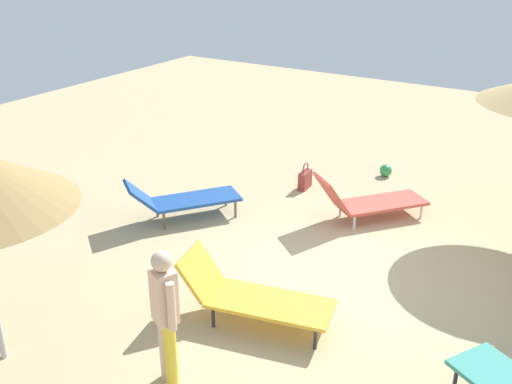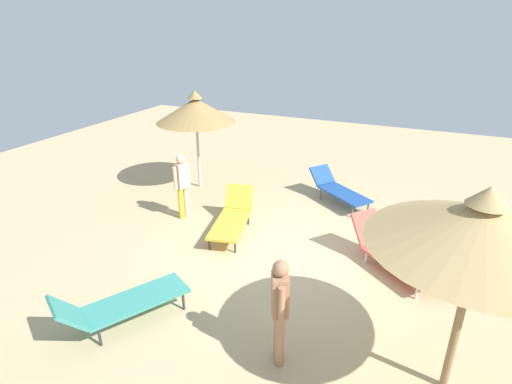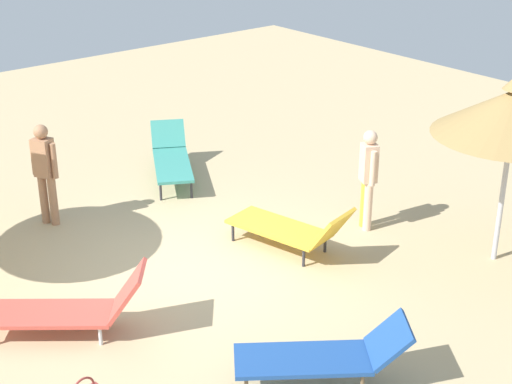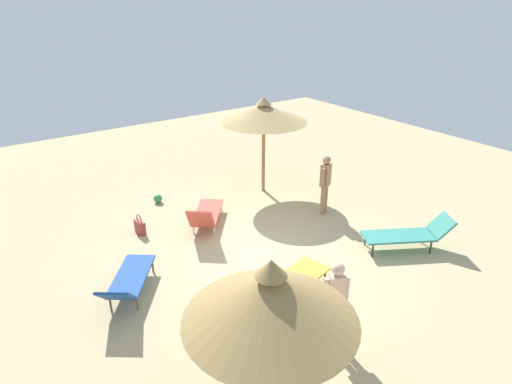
% 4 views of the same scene
% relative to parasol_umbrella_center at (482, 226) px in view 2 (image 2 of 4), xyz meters
% --- Properties ---
extents(ground, '(24.00, 24.00, 0.10)m').
position_rel_parasol_umbrella_center_xyz_m(ground, '(2.83, -2.25, -2.43)').
color(ground, tan).
extents(parasol_umbrella_center, '(2.50, 2.50, 2.85)m').
position_rel_parasol_umbrella_center_xyz_m(parasol_umbrella_center, '(0.00, 0.00, 0.00)').
color(parasol_umbrella_center, olive).
rests_on(parasol_umbrella_center, ground).
extents(parasol_umbrella_front, '(2.15, 2.15, 2.73)m').
position_rel_parasol_umbrella_center_xyz_m(parasol_umbrella_front, '(6.53, -4.69, -0.17)').
color(parasol_umbrella_front, '#B2B2B7').
rests_on(parasol_umbrella_front, ground).
extents(lounge_chair_back, '(1.05, 1.97, 0.83)m').
position_rel_parasol_umbrella_center_xyz_m(lounge_chair_back, '(4.45, -2.67, -2.01)').
color(lounge_chair_back, gold).
rests_on(lounge_chair_back, ground).
extents(lounge_chair_near_left, '(1.88, 1.61, 0.76)m').
position_rel_parasol_umbrella_center_xyz_m(lounge_chair_near_left, '(2.65, -5.19, -2.00)').
color(lounge_chair_near_left, '#1E478C').
rests_on(lounge_chair_near_left, ground).
extents(lounge_chair_near_right, '(1.53, 2.05, 0.80)m').
position_rel_parasol_umbrella_center_xyz_m(lounge_chair_near_right, '(4.65, 0.76, -1.98)').
color(lounge_chair_near_right, teal).
rests_on(lounge_chair_near_right, ground).
extents(lounge_chair_edge, '(1.88, 1.69, 0.87)m').
position_rel_parasol_umbrella_center_xyz_m(lounge_chair_edge, '(1.02, -2.55, -2.02)').
color(lounge_chair_edge, '#CC4C3F').
rests_on(lounge_chair_edge, ground).
extents(person_standing_far_left, '(0.31, 0.40, 1.60)m').
position_rel_parasol_umbrella_center_xyz_m(person_standing_far_left, '(5.84, -2.82, -1.48)').
color(person_standing_far_left, beige).
rests_on(person_standing_far_left, ground).
extents(person_standing_far_right, '(0.32, 0.43, 1.63)m').
position_rel_parasol_umbrella_center_xyz_m(person_standing_far_right, '(2.15, 0.45, -1.45)').
color(person_standing_far_right, '#A57554').
rests_on(person_standing_far_right, ground).
extents(handbag, '(0.37, 0.17, 0.52)m').
position_rel_parasol_umbrella_center_xyz_m(handbag, '(0.36, -4.05, -2.19)').
color(handbag, maroon).
rests_on(handbag, ground).
extents(beach_ball, '(0.25, 0.25, 0.25)m').
position_rel_parasol_umbrella_center_xyz_m(beach_ball, '(-1.04, -2.96, -2.26)').
color(beach_ball, '#338C4C').
rests_on(beach_ball, ground).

